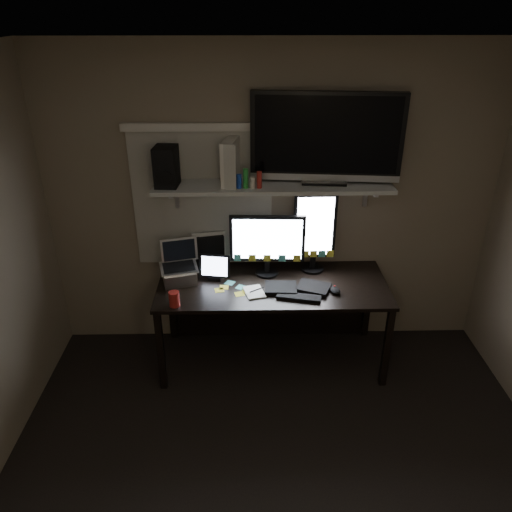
{
  "coord_description": "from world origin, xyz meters",
  "views": [
    {
      "loc": [
        -0.2,
        -1.97,
        2.69
      ],
      "look_at": [
        -0.14,
        1.25,
        1.07
      ],
      "focal_mm": 35.0,
      "sensor_mm": 36.0,
      "label": 1
    }
  ],
  "objects_px": {
    "keyboard": "(297,288)",
    "desk": "(272,295)",
    "mouse": "(335,290)",
    "game_console": "(230,162)",
    "monitor_portrait": "(314,232)",
    "tv": "(326,138)",
    "tablet": "(215,267)",
    "laptop": "(178,264)",
    "speaker": "(166,166)",
    "monitor_landscape": "(267,245)",
    "cup": "(174,299)"
  },
  "relations": [
    {
      "from": "monitor_landscape",
      "to": "mouse",
      "type": "xyz_separation_m",
      "value": [
        0.51,
        -0.31,
        -0.24
      ]
    },
    {
      "from": "monitor_portrait",
      "to": "tv",
      "type": "relative_size",
      "value": 0.61
    },
    {
      "from": "tv",
      "to": "cup",
      "type": "bearing_deg",
      "value": -148.13
    },
    {
      "from": "monitor_portrait",
      "to": "cup",
      "type": "relative_size",
      "value": 5.97
    },
    {
      "from": "keyboard",
      "to": "tablet",
      "type": "bearing_deg",
      "value": 176.94
    },
    {
      "from": "monitor_portrait",
      "to": "laptop",
      "type": "xyz_separation_m",
      "value": [
        -1.07,
        -0.19,
        -0.18
      ]
    },
    {
      "from": "monitor_landscape",
      "to": "speaker",
      "type": "relative_size",
      "value": 2.01
    },
    {
      "from": "desk",
      "to": "tablet",
      "type": "distance_m",
      "value": 0.54
    },
    {
      "from": "monitor_portrait",
      "to": "laptop",
      "type": "distance_m",
      "value": 1.1
    },
    {
      "from": "desk",
      "to": "monitor_portrait",
      "type": "height_order",
      "value": "monitor_portrait"
    },
    {
      "from": "desk",
      "to": "monitor_landscape",
      "type": "xyz_separation_m",
      "value": [
        -0.04,
        0.05,
        0.44
      ]
    },
    {
      "from": "monitor_portrait",
      "to": "keyboard",
      "type": "height_order",
      "value": "monitor_portrait"
    },
    {
      "from": "monitor_landscape",
      "to": "cup",
      "type": "relative_size",
      "value": 5.23
    },
    {
      "from": "game_console",
      "to": "desk",
      "type": "bearing_deg",
      "value": -5.03
    },
    {
      "from": "tablet",
      "to": "monitor_landscape",
      "type": "bearing_deg",
      "value": 19.73
    },
    {
      "from": "keyboard",
      "to": "tv",
      "type": "relative_size",
      "value": 0.45
    },
    {
      "from": "monitor_portrait",
      "to": "desk",
      "type": "bearing_deg",
      "value": -162.86
    },
    {
      "from": "cup",
      "to": "tv",
      "type": "height_order",
      "value": "tv"
    },
    {
      "from": "desk",
      "to": "speaker",
      "type": "relative_size",
      "value": 6.09
    },
    {
      "from": "monitor_portrait",
      "to": "speaker",
      "type": "height_order",
      "value": "speaker"
    },
    {
      "from": "desk",
      "to": "keyboard",
      "type": "height_order",
      "value": "keyboard"
    },
    {
      "from": "mouse",
      "to": "cup",
      "type": "xyz_separation_m",
      "value": [
        -1.2,
        -0.16,
        0.04
      ]
    },
    {
      "from": "desk",
      "to": "cup",
      "type": "bearing_deg",
      "value": -149.81
    },
    {
      "from": "desk",
      "to": "mouse",
      "type": "height_order",
      "value": "mouse"
    },
    {
      "from": "monitor_portrait",
      "to": "tablet",
      "type": "bearing_deg",
      "value": -170.47
    },
    {
      "from": "monitor_portrait",
      "to": "mouse",
      "type": "bearing_deg",
      "value": -71.4
    },
    {
      "from": "tablet",
      "to": "keyboard",
      "type": "bearing_deg",
      "value": -6.75
    },
    {
      "from": "monitor_portrait",
      "to": "cup",
      "type": "distance_m",
      "value": 1.23
    },
    {
      "from": "laptop",
      "to": "speaker",
      "type": "bearing_deg",
      "value": 96.21
    },
    {
      "from": "desk",
      "to": "game_console",
      "type": "relative_size",
      "value": 5.37
    },
    {
      "from": "laptop",
      "to": "speaker",
      "type": "height_order",
      "value": "speaker"
    },
    {
      "from": "keyboard",
      "to": "speaker",
      "type": "relative_size",
      "value": 1.71
    },
    {
      "from": "speaker",
      "to": "tablet",
      "type": "bearing_deg",
      "value": -11.57
    },
    {
      "from": "keyboard",
      "to": "laptop",
      "type": "relative_size",
      "value": 1.57
    },
    {
      "from": "laptop",
      "to": "tablet",
      "type": "bearing_deg",
      "value": -4.98
    },
    {
      "from": "keyboard",
      "to": "game_console",
      "type": "height_order",
      "value": "game_console"
    },
    {
      "from": "tablet",
      "to": "game_console",
      "type": "distance_m",
      "value": 0.83
    },
    {
      "from": "mouse",
      "to": "cup",
      "type": "bearing_deg",
      "value": 177.54
    },
    {
      "from": "mouse",
      "to": "game_console",
      "type": "xyz_separation_m",
      "value": [
        -0.79,
        0.36,
        0.9
      ]
    },
    {
      "from": "cup",
      "to": "game_console",
      "type": "distance_m",
      "value": 1.09
    },
    {
      "from": "monitor_portrait",
      "to": "game_console",
      "type": "distance_m",
      "value": 0.88
    },
    {
      "from": "desk",
      "to": "tv",
      "type": "bearing_deg",
      "value": 17.52
    },
    {
      "from": "keyboard",
      "to": "desk",
      "type": "bearing_deg",
      "value": 143.15
    },
    {
      "from": "mouse",
      "to": "tv",
      "type": "bearing_deg",
      "value": 91.25
    },
    {
      "from": "keyboard",
      "to": "speaker",
      "type": "xyz_separation_m",
      "value": [
        -0.97,
        0.28,
        0.88
      ]
    },
    {
      "from": "keyboard",
      "to": "monitor_portrait",
      "type": "bearing_deg",
      "value": 76.98
    },
    {
      "from": "laptop",
      "to": "monitor_portrait",
      "type": "bearing_deg",
      "value": -4.53
    },
    {
      "from": "tablet",
      "to": "laptop",
      "type": "xyz_separation_m",
      "value": [
        -0.28,
        -0.05,
        0.05
      ]
    },
    {
      "from": "tv",
      "to": "game_console",
      "type": "distance_m",
      "value": 0.73
    },
    {
      "from": "mouse",
      "to": "tablet",
      "type": "height_order",
      "value": "tablet"
    }
  ]
}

